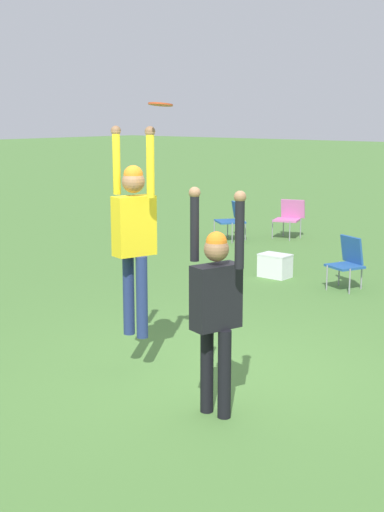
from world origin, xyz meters
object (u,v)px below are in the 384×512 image
at_px(person_defending, 216,299).
at_px(camping_chair_2, 289,216).
at_px(person_jumping, 134,227).
at_px(camping_chair_1, 233,218).
at_px(frisbee, 161,104).
at_px(cooler_box, 275,266).
at_px(camping_chair_4, 348,259).

bearing_deg(person_defending, camping_chair_2, -136.07).
xyz_separation_m(person_jumping, camping_chair_2, (-3.13, 8.03, -1.05)).
xyz_separation_m(person_jumping, camping_chair_1, (-3.93, 7.04, -1.05)).
bearing_deg(frisbee, cooler_box, 110.25).
bearing_deg(person_defending, camping_chair_1, -128.69).
distance_m(camping_chair_1, camping_chair_4, 4.63).
bearing_deg(cooler_box, camping_chair_1, 137.75).
bearing_deg(person_defending, cooler_box, -136.46).
bearing_deg(person_jumping, frisbee, -87.45).
height_order(person_defending, camping_chair_4, person_defending).
height_order(person_defending, camping_chair_2, person_defending).
distance_m(person_jumping, camping_chair_1, 8.13).
height_order(camping_chair_4, cooler_box, camping_chair_4).
xyz_separation_m(person_defending, cooler_box, (-2.63, 5.00, -0.89)).
height_order(camping_chair_2, camping_chair_4, camping_chair_2).
relative_size(person_jumping, camping_chair_2, 2.63).
bearing_deg(camping_chair_2, frisbee, 94.20).
xyz_separation_m(frisbee, cooler_box, (-1.75, 4.73, -2.56)).
relative_size(frisbee, camping_chair_2, 0.28).
bearing_deg(person_defending, camping_chair_4, -149.44).
height_order(camping_chair_1, camping_chair_4, camping_chair_4).
relative_size(frisbee, camping_chair_4, 0.29).
distance_m(camping_chair_2, cooler_box, 3.91).
bearing_deg(camping_chair_4, camping_chair_2, -23.70).
xyz_separation_m(person_jumping, cooler_box, (-1.26, 4.62, -1.34)).
relative_size(person_jumping, camping_chair_1, 2.54).
bearing_deg(camping_chair_1, camping_chair_4, -174.49).
bearing_deg(camping_chair_2, camping_chair_4, 113.51).
distance_m(person_defending, camping_chair_1, 9.14).
height_order(person_jumping, person_defending, person_jumping).
distance_m(frisbee, cooler_box, 5.66).
bearing_deg(person_jumping, camping_chair_1, 44.99).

